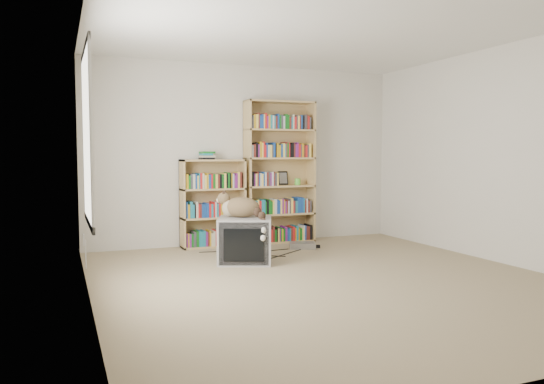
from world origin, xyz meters
name	(u,v)px	position (x,y,z in m)	size (l,w,h in m)	color
floor	(330,281)	(0.00, 0.00, 0.00)	(4.50, 5.00, 0.01)	gray
wall_back	(246,155)	(0.00, 2.50, 1.25)	(4.50, 0.02, 2.50)	beige
wall_left	(88,155)	(-2.25, 0.00, 1.25)	(0.02, 5.00, 2.50)	beige
wall_right	(506,155)	(2.25, 0.00, 1.25)	(0.02, 5.00, 2.50)	beige
ceiling	(332,24)	(0.00, 0.00, 2.50)	(4.50, 5.00, 0.02)	white
window	(87,137)	(-2.24, 0.20, 1.40)	(0.02, 1.22, 1.52)	white
crt_tv	(245,240)	(-0.49, 1.16, 0.26)	(0.76, 0.73, 0.52)	#9A9A9D
cat	(244,210)	(-0.49, 1.17, 0.61)	(0.56, 0.67, 0.52)	#3A2717
bookcase_tall	(279,176)	(0.45, 2.36, 0.95)	(1.00, 0.30, 2.00)	tan
bookcase_short	(213,207)	(-0.54, 2.36, 0.54)	(0.86, 0.30, 1.19)	tan
book_stack	(206,155)	(-0.63, 2.35, 1.24)	(0.19, 0.25, 0.11)	red
green_mug	(297,182)	(0.72, 2.34, 0.86)	(0.08, 0.08, 0.09)	#5CCB3A
framed_print	(283,178)	(0.53, 2.44, 0.91)	(0.15, 0.01, 0.20)	black
dvd_player	(302,245)	(0.53, 1.76, 0.04)	(0.34, 0.24, 0.08)	#A5A5A9
wall_outlet	(84,240)	(-2.24, 1.51, 0.32)	(0.01, 0.08, 0.13)	silver
floor_cables	(268,251)	(0.03, 1.75, 0.00)	(1.20, 0.70, 0.01)	black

